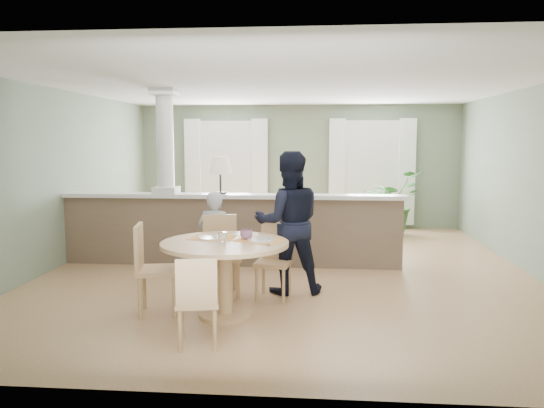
# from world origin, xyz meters

# --- Properties ---
(ground) EXTENTS (8.00, 8.00, 0.00)m
(ground) POSITION_xyz_m (0.00, 0.00, 0.00)
(ground) COLOR tan
(ground) RESTS_ON ground
(room_shell) EXTENTS (7.02, 8.02, 2.71)m
(room_shell) POSITION_xyz_m (-0.03, 0.63, 1.81)
(room_shell) COLOR gray
(room_shell) RESTS_ON ground
(pony_wall) EXTENTS (5.32, 0.38, 2.70)m
(pony_wall) POSITION_xyz_m (-0.99, 0.20, 0.71)
(pony_wall) COLOR brown
(pony_wall) RESTS_ON ground
(sofa) EXTENTS (3.30, 2.00, 0.90)m
(sofa) POSITION_xyz_m (-0.92, 1.48, 0.45)
(sofa) COLOR #9B8154
(sofa) RESTS_ON ground
(houseplant) EXTENTS (1.57, 1.57, 1.32)m
(houseplant) POSITION_xyz_m (1.94, 3.20, 0.66)
(houseplant) COLOR #2D5E25
(houseplant) RESTS_ON ground
(dining_table) EXTENTS (1.38, 1.38, 0.94)m
(dining_table) POSITION_xyz_m (-0.56, -2.21, 0.66)
(dining_table) COLOR tan
(dining_table) RESTS_ON ground
(chair_far_boy) EXTENTS (0.55, 0.55, 0.99)m
(chair_far_boy) POSITION_xyz_m (-0.77, -1.34, 0.54)
(chair_far_boy) COLOR tan
(chair_far_boy) RESTS_ON ground
(chair_far_man) EXTENTS (0.47, 0.47, 0.91)m
(chair_far_man) POSITION_xyz_m (-0.09, -1.42, 0.50)
(chair_far_man) COLOR tan
(chair_far_man) RESTS_ON ground
(chair_near) EXTENTS (0.46, 0.46, 0.87)m
(chair_near) POSITION_xyz_m (-0.67, -3.10, 0.48)
(chair_near) COLOR tan
(chair_near) RESTS_ON ground
(chair_side) EXTENTS (0.53, 0.53, 1.01)m
(chair_side) POSITION_xyz_m (-1.40, -2.18, 0.56)
(chair_side) COLOR tan
(chair_side) RESTS_ON ground
(child_person) EXTENTS (0.51, 0.38, 1.28)m
(child_person) POSITION_xyz_m (-0.88, -1.11, 0.64)
(child_person) COLOR #A9AAAF
(child_person) RESTS_ON ground
(man_person) EXTENTS (0.98, 0.82, 1.79)m
(man_person) POSITION_xyz_m (0.07, -1.20, 0.89)
(man_person) COLOR black
(man_person) RESTS_ON ground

